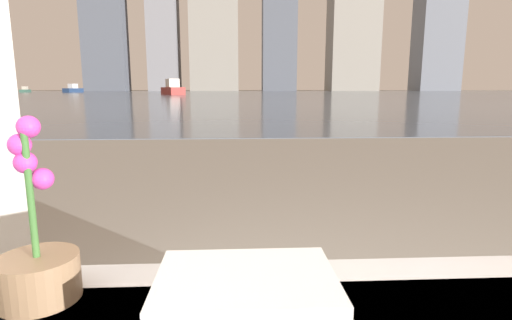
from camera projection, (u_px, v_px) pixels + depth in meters
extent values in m
cylinder|color=#8C6B4C|center=(39.00, 278.00, 0.72)|extent=(0.14, 0.14, 0.08)
cylinder|color=#38662D|center=(30.00, 194.00, 0.69)|extent=(0.01, 0.01, 0.23)
sphere|color=#CC3899|center=(28.00, 127.00, 0.68)|extent=(0.04, 0.04, 0.04)
sphere|color=#CC3899|center=(20.00, 145.00, 0.68)|extent=(0.04, 0.04, 0.04)
sphere|color=#CC3899|center=(25.00, 162.00, 0.69)|extent=(0.04, 0.04, 0.04)
sphere|color=#CC3899|center=(43.00, 179.00, 0.70)|extent=(0.04, 0.04, 0.04)
cube|color=white|center=(246.00, 309.00, 0.65)|extent=(0.29, 0.21, 0.04)
cube|color=white|center=(246.00, 286.00, 0.65)|extent=(0.29, 0.21, 0.04)
cube|color=slate|center=(235.00, 94.00, 60.95)|extent=(180.00, 110.00, 0.01)
cube|color=#335647|center=(25.00, 91.00, 78.99)|extent=(1.33, 3.16, 0.54)
cube|color=#B2A893|center=(25.00, 88.00, 78.89)|extent=(0.87, 1.22, 0.62)
cube|color=navy|center=(73.00, 90.00, 79.41)|extent=(2.68, 4.72, 0.78)
cube|color=silver|center=(73.00, 86.00, 79.26)|extent=(1.53, 1.91, 0.89)
cube|color=maroon|center=(173.00, 91.00, 52.25)|extent=(3.85, 5.69, 0.94)
cube|color=silver|center=(172.00, 83.00, 52.07)|extent=(2.04, 2.39, 1.08)
cube|color=#4C515B|center=(102.00, 1.00, 109.75)|extent=(11.50, 6.80, 48.80)
cube|color=gray|center=(214.00, 37.00, 112.99)|extent=(13.48, 9.18, 30.08)
cube|color=#4C515B|center=(279.00, 31.00, 113.64)|extent=(9.65, 6.02, 33.56)
cube|color=gray|center=(353.00, 40.00, 115.14)|extent=(13.75, 9.52, 29.13)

